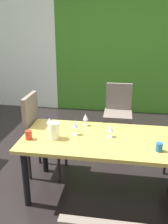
{
  "coord_description": "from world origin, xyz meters",
  "views": [
    {
      "loc": [
        0.71,
        -2.58,
        1.91
      ],
      "look_at": [
        0.26,
        0.24,
        0.85
      ],
      "focal_mm": 40.0,
      "sensor_mm": 36.0,
      "label": 1
    }
  ],
  "objects_px": {
    "chair_left_far": "(40,132)",
    "wine_glass_east": "(86,117)",
    "wine_glass_south": "(49,121)",
    "wine_glass_corner": "(111,129)",
    "dining_table": "(114,145)",
    "pitcher_north": "(54,131)",
    "wine_glass_west": "(75,124)",
    "cup_near_window": "(29,135)",
    "cup_near_shelf": "(159,147)",
    "chair_head_far": "(118,110)"
  },
  "relations": [
    {
      "from": "chair_left_far",
      "to": "wine_glass_east",
      "type": "distance_m",
      "value": 0.62
    },
    {
      "from": "wine_glass_south",
      "to": "wine_glass_corner",
      "type": "relative_size",
      "value": 0.99
    },
    {
      "from": "dining_table",
      "to": "pitcher_north",
      "type": "distance_m",
      "value": 0.66
    },
    {
      "from": "chair_left_far",
      "to": "pitcher_north",
      "type": "xyz_separation_m",
      "value": [
        0.3,
        -0.41,
        0.22
      ]
    },
    {
      "from": "wine_glass_west",
      "to": "pitcher_north",
      "type": "bearing_deg",
      "value": -147.63
    },
    {
      "from": "dining_table",
      "to": "wine_glass_east",
      "type": "height_order",
      "value": "wine_glass_east"
    },
    {
      "from": "chair_left_far",
      "to": "wine_glass_south",
      "type": "distance_m",
      "value": 0.32
    },
    {
      "from": "wine_glass_west",
      "to": "cup_near_window",
      "type": "xyz_separation_m",
      "value": [
        -0.47,
        -0.19,
        -0.08
      ]
    },
    {
      "from": "wine_glass_west",
      "to": "wine_glass_south",
      "type": "distance_m",
      "value": 0.35
    },
    {
      "from": "chair_left_far",
      "to": "cup_near_shelf",
      "type": "distance_m",
      "value": 1.48
    },
    {
      "from": "wine_glass_corner",
      "to": "wine_glass_east",
      "type": "bearing_deg",
      "value": 139.87
    },
    {
      "from": "chair_left_far",
      "to": "cup_near_window",
      "type": "relative_size",
      "value": 10.69
    },
    {
      "from": "wine_glass_corner",
      "to": "cup_near_shelf",
      "type": "xyz_separation_m",
      "value": [
        0.48,
        -0.24,
        -0.05
      ]
    },
    {
      "from": "dining_table",
      "to": "wine_glass_west",
      "type": "distance_m",
      "value": 0.48
    },
    {
      "from": "dining_table",
      "to": "wine_glass_west",
      "type": "xyz_separation_m",
      "value": [
        -0.43,
        0.04,
        0.2
      ]
    },
    {
      "from": "wine_glass_south",
      "to": "cup_near_window",
      "type": "relative_size",
      "value": 1.31
    },
    {
      "from": "wine_glass_east",
      "to": "wine_glass_corner",
      "type": "relative_size",
      "value": 1.13
    },
    {
      "from": "dining_table",
      "to": "wine_glass_corner",
      "type": "distance_m",
      "value": 0.18
    },
    {
      "from": "wine_glass_west",
      "to": "cup_near_window",
      "type": "bearing_deg",
      "value": -158.06
    },
    {
      "from": "chair_left_far",
      "to": "cup_near_shelf",
      "type": "relative_size",
      "value": 12.17
    },
    {
      "from": "wine_glass_west",
      "to": "wine_glass_corner",
      "type": "height_order",
      "value": "wine_glass_west"
    },
    {
      "from": "chair_left_far",
      "to": "wine_glass_south",
      "type": "relative_size",
      "value": 8.14
    },
    {
      "from": "wine_glass_corner",
      "to": "cup_near_shelf",
      "type": "relative_size",
      "value": 1.51
    },
    {
      "from": "chair_left_far",
      "to": "wine_glass_corner",
      "type": "height_order",
      "value": "chair_left_far"
    },
    {
      "from": "wine_glass_south",
      "to": "pitcher_north",
      "type": "bearing_deg",
      "value": -63.32
    },
    {
      "from": "wine_glass_south",
      "to": "cup_near_shelf",
      "type": "distance_m",
      "value": 1.25
    },
    {
      "from": "cup_near_shelf",
      "to": "pitcher_north",
      "type": "bearing_deg",
      "value": 174.23
    },
    {
      "from": "wine_glass_south",
      "to": "wine_glass_east",
      "type": "bearing_deg",
      "value": 21.13
    },
    {
      "from": "wine_glass_south",
      "to": "wine_glass_east",
      "type": "relative_size",
      "value": 0.87
    },
    {
      "from": "wine_glass_east",
      "to": "cup_near_shelf",
      "type": "distance_m",
      "value": 0.95
    },
    {
      "from": "wine_glass_west",
      "to": "wine_glass_east",
      "type": "bearing_deg",
      "value": 74.63
    },
    {
      "from": "wine_glass_south",
      "to": "wine_glass_corner",
      "type": "distance_m",
      "value": 0.73
    },
    {
      "from": "dining_table",
      "to": "chair_head_far",
      "type": "distance_m",
      "value": 1.4
    },
    {
      "from": "pitcher_north",
      "to": "cup_near_window",
      "type": "bearing_deg",
      "value": -167.21
    },
    {
      "from": "chair_head_far",
      "to": "wine_glass_west",
      "type": "relative_size",
      "value": 5.43
    },
    {
      "from": "chair_left_far",
      "to": "chair_head_far",
      "type": "height_order",
      "value": "chair_left_far"
    },
    {
      "from": "wine_glass_corner",
      "to": "cup_near_shelf",
      "type": "bearing_deg",
      "value": -26.76
    },
    {
      "from": "wine_glass_east",
      "to": "pitcher_north",
      "type": "xyz_separation_m",
      "value": [
        -0.28,
        -0.4,
        -0.01
      ]
    },
    {
      "from": "dining_table",
      "to": "cup_near_window",
      "type": "bearing_deg",
      "value": -170.43
    },
    {
      "from": "cup_near_shelf",
      "to": "dining_table",
      "type": "bearing_deg",
      "value": 155.54
    },
    {
      "from": "wine_glass_west",
      "to": "cup_near_shelf",
      "type": "relative_size",
      "value": 2.02
    },
    {
      "from": "wine_glass_east",
      "to": "pitcher_north",
      "type": "distance_m",
      "value": 0.49
    },
    {
      "from": "chair_head_far",
      "to": "wine_glass_west",
      "type": "bearing_deg",
      "value": 71.93
    },
    {
      "from": "wine_glass_west",
      "to": "wine_glass_corner",
      "type": "relative_size",
      "value": 1.33
    },
    {
      "from": "chair_head_far",
      "to": "wine_glass_corner",
      "type": "height_order",
      "value": "chair_head_far"
    },
    {
      "from": "wine_glass_south",
      "to": "wine_glass_east",
      "type": "xyz_separation_m",
      "value": [
        0.4,
        0.15,
        0.01
      ]
    },
    {
      "from": "wine_glass_corner",
      "to": "chair_head_far",
      "type": "bearing_deg",
      "value": 87.81
    },
    {
      "from": "wine_glass_west",
      "to": "chair_head_far",
      "type": "bearing_deg",
      "value": 71.93
    },
    {
      "from": "chair_left_far",
      "to": "wine_glass_west",
      "type": "xyz_separation_m",
      "value": [
        0.5,
        -0.28,
        0.25
      ]
    },
    {
      "from": "cup_near_shelf",
      "to": "chair_left_far",
      "type": "bearing_deg",
      "value": 159.47
    }
  ]
}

